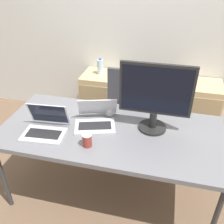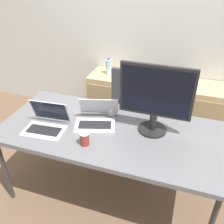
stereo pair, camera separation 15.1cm
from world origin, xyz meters
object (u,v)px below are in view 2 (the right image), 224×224
at_px(cabinet_left, 109,98).
at_px(coffee_cup_white, 112,109).
at_px(cabinet_right, 207,114).
at_px(monitor, 156,98).
at_px(laptop_right, 96,119).
at_px(coffee_cup_brown, 85,139).
at_px(laptop_left, 46,124).
at_px(office_chair, 135,120).
at_px(water_bottle, 109,67).

relative_size(cabinet_left, coffee_cup_white, 6.29).
bearing_deg(cabinet_right, monitor, -114.68).
height_order(cabinet_left, laptop_right, laptop_right).
bearing_deg(coffee_cup_brown, laptop_left, 167.88).
bearing_deg(monitor, office_chair, 115.55).
distance_m(office_chair, coffee_cup_white, 0.60).
bearing_deg(laptop_left, coffee_cup_white, 41.77).
height_order(cabinet_left, monitor, monitor).
bearing_deg(water_bottle, cabinet_left, -90.00).
xyz_separation_m(cabinet_right, laptop_left, (-1.36, -1.36, 0.45)).
relative_size(laptop_right, coffee_cup_white, 3.63).
distance_m(coffee_cup_white, coffee_cup_brown, 0.49).
relative_size(office_chair, laptop_right, 2.70).
distance_m(cabinet_left, laptop_right, 1.27).
bearing_deg(cabinet_left, office_chair, -46.33).
xyz_separation_m(cabinet_left, coffee_cup_white, (0.37, -0.96, 0.46)).
bearing_deg(monitor, laptop_right, -173.47).
distance_m(cabinet_left, cabinet_right, 1.27).
xyz_separation_m(office_chair, laptop_left, (-0.58, -0.84, 0.38)).
bearing_deg(coffee_cup_brown, cabinet_right, 56.21).
relative_size(cabinet_left, cabinet_right, 1.00).
distance_m(laptop_left, coffee_cup_brown, 0.40).
relative_size(laptop_left, laptop_right, 0.87).
relative_size(cabinet_right, coffee_cup_brown, 6.57).
height_order(cabinet_right, monitor, monitor).
xyz_separation_m(office_chair, coffee_cup_brown, (-0.19, -0.92, 0.38)).
xyz_separation_m(cabinet_left, cabinet_right, (1.27, 0.00, 0.00)).
bearing_deg(coffee_cup_brown, cabinet_left, 102.09).
bearing_deg(office_chair, water_bottle, 133.55).
xyz_separation_m(water_bottle, laptop_right, (0.29, -1.15, -0.01)).
distance_m(monitor, coffee_cup_white, 0.50).
xyz_separation_m(cabinet_right, laptop_right, (-0.99, -1.15, 0.44)).
height_order(laptop_right, monitor, monitor).
relative_size(monitor, coffee_cup_white, 5.13).
distance_m(office_chair, coffee_cup_brown, 1.02).
distance_m(cabinet_right, laptop_right, 1.58).
height_order(laptop_left, laptop_right, laptop_left).
xyz_separation_m(laptop_right, monitor, (0.48, 0.06, 0.27)).
distance_m(laptop_left, laptop_right, 0.42).
distance_m(office_chair, water_bottle, 0.82).
relative_size(cabinet_left, monitor, 1.23).
distance_m(office_chair, monitor, 0.90).
bearing_deg(laptop_right, monitor, 6.53).
bearing_deg(cabinet_right, laptop_right, -130.60).
bearing_deg(cabinet_left, coffee_cup_brown, -77.91).
distance_m(office_chair, cabinet_right, 0.94).
bearing_deg(laptop_left, water_bottle, 86.62).
xyz_separation_m(laptop_left, coffee_cup_white, (0.45, 0.40, 0.01)).
height_order(cabinet_right, laptop_left, laptop_left).
relative_size(office_chair, monitor, 1.91).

